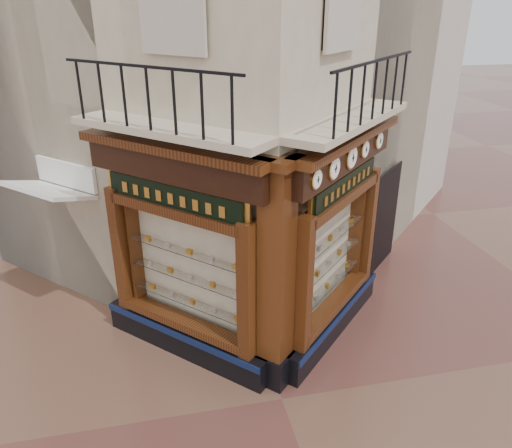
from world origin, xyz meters
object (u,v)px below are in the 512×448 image
object	(u,v)px
clock_e	(379,140)
awning	(69,308)
clock_c	(351,157)
clock_d	(365,149)
clock_a	(316,179)
corner_pilaster	(276,281)
clock_b	(334,168)
signboard_right	(345,184)
signboard_left	(173,197)

from	to	relation	value
clock_e	awning	bearing A→B (deg)	123.48
clock_c	clock_e	size ratio (longest dim) A/B	1.22
clock_c	clock_d	distance (m)	0.59
clock_c	clock_a	bearing A→B (deg)	180.00
clock_a	awning	xyz separation A→B (m)	(-4.29, 3.07, -3.62)
corner_pilaster	clock_b	world-z (taller)	corner_pilaster
corner_pilaster	awning	bearing A→B (deg)	95.97
corner_pilaster	clock_a	bearing A→B (deg)	-49.95
clock_d	clock_b	bearing A→B (deg)	-180.00
clock_a	clock_d	size ratio (longest dim) A/B	0.98
clock_a	awning	bearing A→B (deg)	99.37
clock_b	signboard_right	xyz separation A→B (m)	(0.47, 0.63, -0.52)
clock_a	clock_b	world-z (taller)	clock_b
corner_pilaster	signboard_left	distance (m)	2.12
clock_e	signboard_right	bearing A→B (deg)	174.70
corner_pilaster	awning	size ratio (longest dim) A/B	2.39
clock_c	awning	bearing A→B (deg)	112.48
signboard_left	signboard_right	world-z (taller)	signboard_left
clock_e	signboard_right	xyz separation A→B (m)	(-0.92, -0.76, -0.52)
clock_a	corner_pilaster	bearing A→B (deg)	130.05
clock_d	awning	bearing A→B (deg)	117.76
clock_d	signboard_right	size ratio (longest dim) A/B	0.17
clock_d	awning	xyz separation A→B (m)	(-5.62, 1.74, -3.62)
clock_b	clock_e	world-z (taller)	clock_b
clock_a	clock_e	distance (m)	2.58
clock_a	signboard_left	world-z (taller)	clock_a
awning	signboard_left	world-z (taller)	signboard_left
clock_a	signboard_right	world-z (taller)	clock_a
corner_pilaster	clock_c	distance (m)	2.39
awning	signboard_left	xyz separation A→B (m)	(2.27, -2.01, 3.10)
clock_c	signboard_right	bearing A→B (deg)	49.08
clock_e	signboard_left	world-z (taller)	clock_e
awning	clock_b	bearing A→B (deg)	-164.24
clock_b	signboard_left	size ratio (longest dim) A/B	0.18
clock_c	clock_b	bearing A→B (deg)	-180.00
signboard_left	awning	bearing A→B (deg)	3.47
clock_b	clock_c	xyz separation A→B (m)	(0.48, 0.48, 0.00)
clock_e	signboard_left	size ratio (longest dim) A/B	0.15
signboard_left	clock_c	bearing A→B (deg)	-137.85
clock_d	clock_c	bearing A→B (deg)	-180.00
clock_d	clock_e	bearing A→B (deg)	0.00
awning	clock_c	bearing A→B (deg)	-157.52
clock_a	clock_b	size ratio (longest dim) A/B	0.82
clock_b	signboard_right	bearing A→B (deg)	8.06
clock_a	clock_e	xyz separation A→B (m)	(1.83, 1.83, 0.00)
signboard_right	awning	bearing A→B (deg)	113.83
clock_d	signboard_left	xyz separation A→B (m)	(-3.35, -0.27, -0.52)
clock_c	signboard_left	world-z (taller)	clock_c
clock_a	signboard_right	distance (m)	1.49
corner_pilaster	clock_d	distance (m)	2.83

